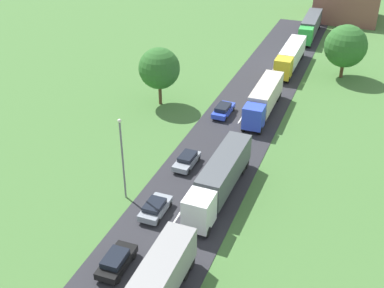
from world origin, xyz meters
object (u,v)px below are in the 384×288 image
Objects in this scene: car_fourth at (187,160)px; distant_building at (348,4)px; truck_fifth at (310,25)px; tree_maple at (346,46)px; lamppost_second at (122,156)px; truck_second at (220,177)px; car_fifth at (223,110)px; truck_fourth at (290,56)px; car_third at (155,208)px; truck_sixth at (323,4)px; car_second at (116,261)px; tree_birch at (159,68)px; truck_third at (264,98)px.

distant_building reaches higher than car_fourth.
tree_maple reaches higher than truck_fifth.
car_fourth is 9.19m from lamppost_second.
car_fifth is (-5.05, 16.89, -1.35)m from truck_second.
car_third is (-4.37, -41.73, -1.28)m from truck_fourth.
distant_building is at bearing 70.79° from truck_fifth.
truck_second is 36.90m from tree_maple.
tree_maple reaches higher than car_third.
truck_sixth is (0.38, 34.19, 0.09)m from truck_fourth.
truck_sixth is at bearing 86.75° from car_second.
truck_fifth is at bearing 68.98° from tree_birch.
truck_sixth reaches higher than car_third.
truck_fourth is 3.01× the size of car_fifth.
truck_second is at bearing -102.36° from tree_maple.
tree_maple is (7.86, -18.27, 2.79)m from truck_fifth.
truck_fifth is at bearing 82.27° from car_fifth.
car_second is 82.25m from distant_building.
tree_birch reaches higher than car_fourth.
truck_fifth is at bearing 86.00° from car_second.
truck_second is 1.07× the size of distant_building.
truck_third is 1.57× the size of tree_birch.
tree_birch is (-14.22, 17.17, 2.99)m from truck_second.
lamppost_second is 1.10× the size of tree_birch.
truck_third is 34.70m from truck_fifth.
truck_fourth is at bearing -90.64° from truck_sixth.
truck_sixth is 1.61× the size of lamppost_second.
distant_building is at bearing 78.89° from car_fifth.
car_second is at bearing -66.31° from lamppost_second.
lamppost_second is (-8.61, -57.81, 2.70)m from truck_fifth.
truck_fourth is at bearing 174.79° from tree_maple.
tree_birch is at bearing 105.17° from lamppost_second.
truck_second is at bearing -89.54° from truck_fourth.
lamppost_second is at bearing -74.83° from tree_birch.
car_fifth reaches higher than car_fourth.
tree_maple is at bearing -77.43° from truck_sixth.
truck_sixth is at bearing 84.56° from car_fifth.
lamppost_second is 21.52m from tree_birch.
car_second is 1.05× the size of car_third.
truck_fifth is 1.75× the size of tree_maple.
truck_fifth is 58.51m from lamppost_second.
car_second is at bearing -104.48° from tree_maple.
tree_maple is (22.10, 18.78, -0.23)m from tree_birch.
lamppost_second is 42.84m from tree_maple.
truck_sixth reaches higher than car_second.
lamppost_second reaches higher than truck_fifth.
distant_building reaches higher than car_second.
truck_fourth is 49.47m from car_second.
car_second is at bearing -93.25° from truck_sixth.
car_third is 0.50× the size of tree_maple.
tree_birch is at bearing -170.38° from truck_third.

